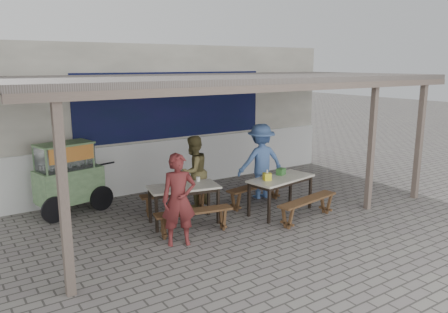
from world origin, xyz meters
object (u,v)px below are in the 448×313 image
bench_left_street (194,216)px  condiment_bowl (171,184)px  table_right (281,181)px  patron_wall_side (193,172)px  tissue_box (267,176)px  vendor_cart (68,175)px  patron_street_side (179,200)px  donation_box (281,172)px  patron_right_table (261,161)px  condiment_jar (198,179)px  table_left (184,190)px  bench_left_wall (175,198)px  bench_right_street (308,204)px  bench_right_wall (256,190)px

bench_left_street → condiment_bowl: condiment_bowl is taller
table_right → patron_wall_side: size_ratio=0.99×
table_right → tissue_box: bearing=169.9°
vendor_cart → patron_street_side: 2.93m
donation_box → table_right: bearing=-130.7°
vendor_cart → patron_wall_side: patron_wall_side is taller
patron_right_table → condiment_jar: size_ratio=19.06×
patron_wall_side → table_left: bearing=32.1°
bench_left_wall → donation_box: donation_box is taller
bench_left_street → patron_street_side: size_ratio=0.92×
bench_left_wall → vendor_cart: 2.25m
patron_street_side → vendor_cart: bearing=133.8°
table_right → patron_wall_side: patron_wall_side is taller
vendor_cart → condiment_bowl: 2.25m
patron_wall_side → patron_right_table: bearing=151.6°
condiment_jar → tissue_box: bearing=-30.2°
patron_street_side → donation_box: (2.69, 0.47, 0.02)m
bench_left_wall → condiment_jar: condiment_jar is taller
bench_right_street → tissue_box: bearing=115.6°
table_left → tissue_box: bearing=-7.4°
table_right → patron_right_table: patron_right_table is taller
table_left → condiment_jar: condiment_jar is taller
table_right → bench_left_wall: bearing=139.2°
table_left → condiment_jar: 0.46m
tissue_box → condiment_bowl: (-1.80, 0.72, -0.05)m
bench_left_street → vendor_cart: (-1.55, 2.45, 0.47)m
patron_right_table → donation_box: bearing=91.4°
patron_wall_side → patron_street_side: bearing=35.5°
table_left → patron_street_side: (-0.55, -0.85, 0.13)m
table_right → condiment_bowl: 2.28m
bench_left_street → donation_box: donation_box is taller
vendor_cart → patron_street_side: size_ratio=1.10×
bench_left_street → bench_right_wall: size_ratio=0.92×
bench_left_wall → patron_wall_side: (0.56, 0.22, 0.44)m
patron_wall_side → condiment_bowl: 1.07m
patron_wall_side → tissue_box: 1.64m
bench_left_wall → patron_street_side: (-0.67, -1.43, 0.46)m
table_right → bench_right_wall: 0.77m
bench_right_wall → patron_wall_side: size_ratio=1.02×
condiment_jar → bench_left_street: bearing=-125.7°
tissue_box → patron_wall_side: bearing=124.5°
vendor_cart → tissue_box: (3.28, -2.41, 0.02)m
bench_right_wall → bench_left_street: bearing=-169.5°
bench_left_wall → patron_right_table: patron_right_table is taller
tissue_box → donation_box: bearing=18.4°
tissue_box → patron_street_side: bearing=-172.1°
table_right → patron_street_side: bearing=177.3°
patron_street_side → tissue_box: patron_street_side is taller
patron_street_side → tissue_box: bearing=29.3°
bench_left_wall → tissue_box: (1.49, -1.13, 0.49)m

